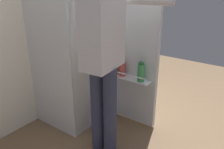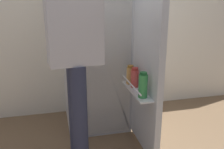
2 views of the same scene
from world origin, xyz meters
name	(u,v)px [view 2 (image 2 of 2)]	position (x,y,z in m)	size (l,w,h in m)	color
kitchen_wall	(88,0)	(0.00, 0.92, 1.26)	(4.40, 0.10, 2.51)	silver
refrigerator	(98,40)	(0.02, 0.51, 0.90)	(0.65, 1.19, 1.79)	silver
person	(76,41)	(-0.24, -0.09, 1.00)	(0.57, 0.67, 1.68)	#2D334C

